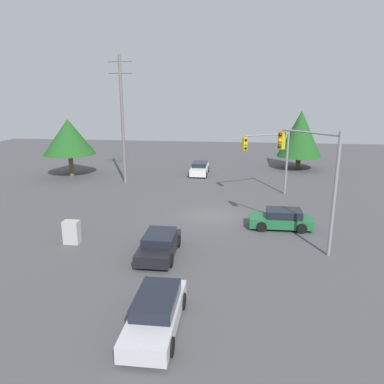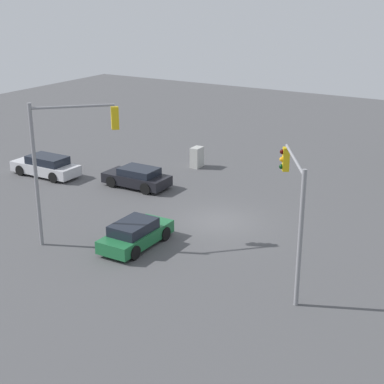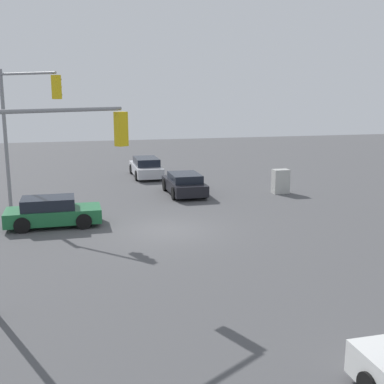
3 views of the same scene
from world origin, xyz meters
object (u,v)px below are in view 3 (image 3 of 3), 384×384
sedan_silver (146,167)px  sedan_dark (184,184)px  traffic_signal_main (24,116)px  traffic_signal_cross (51,163)px  sedan_green (52,212)px  electrical_cabinet (281,181)px

sedan_silver → sedan_dark: size_ratio=1.13×
traffic_signal_main → traffic_signal_cross: bearing=-36.0°
sedan_green → sedan_silver: sedan_silver is taller
sedan_silver → traffic_signal_main: 11.86m
traffic_signal_main → electrical_cabinet: traffic_signal_main is taller
sedan_green → sedan_silver: 13.00m
sedan_silver → traffic_signal_cross: (-5.60, -19.21, 3.21)m
sedan_green → traffic_signal_cross: size_ratio=0.73×
traffic_signal_main → sedan_dark: bearing=60.4°
sedan_dark → sedan_silver: bearing=100.7°
sedan_silver → traffic_signal_cross: size_ratio=0.85×
sedan_silver → traffic_signal_cross: traffic_signal_cross is taller
sedan_green → electrical_cabinet: electrical_cabinet is taller
traffic_signal_main → traffic_signal_cross: size_ratio=1.24×
traffic_signal_main → electrical_cabinet: size_ratio=4.91×
sedan_green → sedan_silver: bearing=152.7°
sedan_dark → traffic_signal_cross: (-6.81, -12.75, 3.25)m
sedan_silver → electrical_cabinet: electrical_cabinet is taller
sedan_green → sedan_dark: (7.18, 5.10, -0.01)m
traffic_signal_main → electrical_cabinet: bearing=50.5°
sedan_silver → sedan_dark: bearing=-79.3°
traffic_signal_cross → electrical_cabinet: bearing=12.8°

